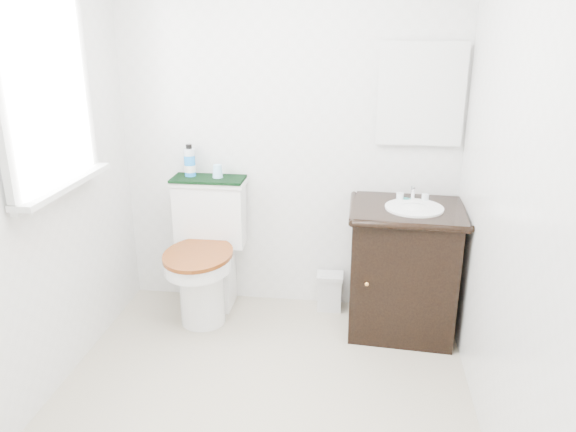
% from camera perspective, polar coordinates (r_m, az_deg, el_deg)
% --- Properties ---
extents(floor, '(2.40, 2.40, 0.00)m').
position_cam_1_polar(floor, '(3.03, -3.09, -18.93)').
color(floor, '#A69986').
rests_on(floor, ground).
extents(wall_back, '(2.40, 0.00, 2.40)m').
position_cam_1_polar(wall_back, '(3.63, 0.00, 8.58)').
color(wall_back, silver).
rests_on(wall_back, ground).
extents(wall_front, '(2.40, 0.00, 2.40)m').
position_cam_1_polar(wall_front, '(1.40, -12.96, -10.05)').
color(wall_front, silver).
rests_on(wall_front, ground).
extents(wall_left, '(0.00, 2.40, 2.40)m').
position_cam_1_polar(wall_left, '(2.89, -25.58, 3.88)').
color(wall_left, silver).
rests_on(wall_left, ground).
extents(wall_right, '(0.00, 2.40, 2.40)m').
position_cam_1_polar(wall_right, '(2.52, 21.86, 2.32)').
color(wall_right, silver).
rests_on(wall_right, ground).
extents(window, '(0.02, 0.70, 0.90)m').
position_cam_1_polar(window, '(3.02, -23.54, 11.57)').
color(window, white).
rests_on(window, wall_left).
extents(mirror, '(0.50, 0.02, 0.60)m').
position_cam_1_polar(mirror, '(3.56, 13.38, 11.93)').
color(mirror, silver).
rests_on(mirror, wall_back).
extents(toilet, '(0.48, 0.65, 0.89)m').
position_cam_1_polar(toilet, '(3.75, -8.26, -4.32)').
color(toilet, white).
rests_on(toilet, floor).
extents(vanity, '(0.70, 0.61, 0.92)m').
position_cam_1_polar(vanity, '(3.56, 11.74, -5.04)').
color(vanity, black).
rests_on(vanity, floor).
extents(trash_bin, '(0.18, 0.15, 0.26)m').
position_cam_1_polar(trash_bin, '(3.86, 4.25, -7.60)').
color(trash_bin, silver).
rests_on(trash_bin, floor).
extents(towel, '(0.47, 0.22, 0.02)m').
position_cam_1_polar(towel, '(3.70, -8.12, 3.75)').
color(towel, black).
rests_on(towel, toilet).
extents(mouthwash_bottle, '(0.07, 0.07, 0.21)m').
position_cam_1_polar(mouthwash_bottle, '(3.73, -9.96, 5.47)').
color(mouthwash_bottle, '#1A7FDF').
rests_on(mouthwash_bottle, towel).
extents(cup, '(0.07, 0.07, 0.08)m').
position_cam_1_polar(cup, '(3.68, -7.17, 4.54)').
color(cup, '#9AD9FD').
rests_on(cup, towel).
extents(soap_bar, '(0.07, 0.05, 0.02)m').
position_cam_1_polar(soap_bar, '(3.54, 11.80, 1.72)').
color(soap_bar, '#17706A').
rests_on(soap_bar, vanity).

